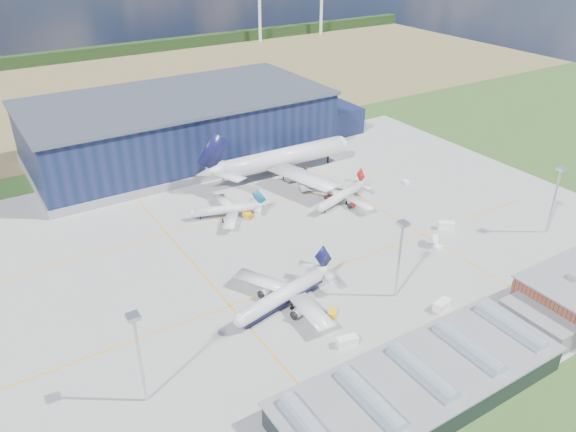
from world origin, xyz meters
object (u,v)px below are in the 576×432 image
Objects in this scene: gse_tug_b at (332,313)px; gse_tug_c at (248,215)px; light_mast_west at (138,345)px; gse_cart_a at (406,182)px; airliner_widebody at (284,148)px; gse_van_b at (446,225)px; light_mast_center at (400,247)px; car_b at (505,301)px; airliner_regional at (225,206)px; hangar at (185,129)px; airliner_red at (341,192)px; car_a at (466,320)px; gse_van_c at (442,305)px; airstair at (432,241)px; gse_tug_a at (446,322)px; airliner_navy at (282,289)px; gse_van_a at (347,341)px; light_mast_east at (556,190)px.

gse_tug_b is 0.94× the size of gse_tug_c.
light_mast_west is 8.24× the size of gse_cart_a.
gse_van_b is at bearing -70.65° from airliner_widebody.
light_mast_center is 6.49× the size of gse_tug_c.
car_b is (42.32, -20.28, -0.18)m from gse_tug_b.
gse_van_b is (57.99, -45.97, -3.19)m from airliner_regional.
hangar reaches higher than gse_tug_c.
airliner_widebody is at bearing -132.44° from airliner_regional.
airliner_red is (90.32, 52.00, -10.67)m from light_mast_west.
airliner_widebody is 103.94m from car_a.
hangar reaches higher than light_mast_center.
gse_van_c reaches higher than gse_tug_c.
gse_tug_a is at bearing -111.02° from airstair.
hangar is at bearing -113.30° from airliner_navy.
airliner_red reaches higher than airliner_regional.
airliner_red is at bearing -83.62° from airliner_widebody.
airstair is at bearing -52.22° from gse_van_a.
light_mast_west is at bearing 11.67° from airliner_red.
airliner_red is at bearing 29.93° from light_mast_west.
gse_van_a is at bearing -65.95° from gse_tug_b.
gse_tug_c is at bearing 165.11° from airliner_regional.
gse_cart_a is 0.52× the size of gse_van_b.
light_mast_west is at bearing 65.65° from car_b.
gse_tug_b is (-19.45, 2.28, -14.71)m from light_mast_center.
airstair is 1.35× the size of car_b.
airliner_regional is at bearing 136.18° from gse_tug_c.
light_mast_east is at bearing -59.95° from hangar.
airliner_red is at bearing -153.33° from airliner_navy.
car_b is (-16.22, -37.10, -0.69)m from gse_van_b.
gse_van_b is (18.78, -32.90, -3.53)m from airliner_red.
airliner_widebody is (24.38, -39.80, -0.57)m from hangar.
gse_tug_c is at bearing -33.22° from airliner_red.
gse_tug_a is at bearing 170.56° from gse_van_b.
airliner_navy is at bearing -118.81° from gse_tug_c.
car_a is (5.03, -2.00, -0.03)m from gse_tug_a.
airstair is at bearing 26.84° from light_mast_center.
light_mast_center reaches higher than airliner_navy.
light_mast_west is 111.66m from gse_van_b.
airliner_widebody is at bearing 119.36° from light_mast_east.
airliner_red is 5.59× the size of gse_van_a.
light_mast_east is 6.16× the size of car_a.
car_b is at bearing -107.64° from car_a.
gse_tug_a is at bearing 50.70° from car_a.
gse_van_c reaches higher than gse_van_a.
light_mast_west reaches higher than gse_tug_b.
airliner_red is at bearing -175.28° from gse_cart_a.
gse_tug_a is at bearing 134.29° from gse_van_c.
gse_van_b is at bearing -57.75° from gse_van_c.
gse_van_a is 1.47× the size of gse_tug_c.
light_mast_center is 24.60m from car_a.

